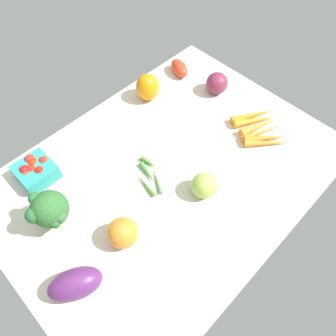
{
  "coord_description": "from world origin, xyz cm",
  "views": [
    {
      "loc": [
        38.39,
        38.43,
        85.45
      ],
      "look_at": [
        0.0,
        0.0,
        4.0
      ],
      "focal_mm": 34.22,
      "sensor_mm": 36.0,
      "label": 1
    }
  ],
  "objects_px": {
    "eggplant": "(75,284)",
    "heirloom_tomato_green": "(204,186)",
    "carrot_bunch": "(260,128)",
    "bell_pepper_orange": "(148,87)",
    "heirloom_tomato_orange": "(123,233)",
    "red_onion_center": "(217,83)",
    "berry_basket": "(35,171)",
    "broccoli_head": "(49,210)",
    "okra_pile": "(149,174)",
    "roma_tomato": "(179,68)"
  },
  "relations": [
    {
      "from": "berry_basket",
      "to": "roma_tomato",
      "type": "relative_size",
      "value": 1.11
    },
    {
      "from": "carrot_bunch",
      "to": "red_onion_center",
      "type": "bearing_deg",
      "value": -99.8
    },
    {
      "from": "red_onion_center",
      "to": "heirloom_tomato_green",
      "type": "relative_size",
      "value": 1.03
    },
    {
      "from": "roma_tomato",
      "to": "heirloom_tomato_green",
      "type": "relative_size",
      "value": 1.25
    },
    {
      "from": "bell_pepper_orange",
      "to": "carrot_bunch",
      "type": "bearing_deg",
      "value": 112.84
    },
    {
      "from": "heirloom_tomato_green",
      "to": "berry_basket",
      "type": "bearing_deg",
      "value": -51.47
    },
    {
      "from": "heirloom_tomato_green",
      "to": "bell_pepper_orange",
      "type": "distance_m",
      "value": 0.43
    },
    {
      "from": "heirloom_tomato_green",
      "to": "bell_pepper_orange",
      "type": "xyz_separation_m",
      "value": [
        -0.16,
        -0.41,
        0.01
      ]
    },
    {
      "from": "eggplant",
      "to": "bell_pepper_orange",
      "type": "xyz_separation_m",
      "value": [
        -0.58,
        -0.37,
        0.01
      ]
    },
    {
      "from": "broccoli_head",
      "to": "berry_basket",
      "type": "relative_size",
      "value": 1.28
    },
    {
      "from": "eggplant",
      "to": "heirloom_tomato_green",
      "type": "bearing_deg",
      "value": 20.98
    },
    {
      "from": "carrot_bunch",
      "to": "okra_pile",
      "type": "distance_m",
      "value": 0.41
    },
    {
      "from": "heirloom_tomato_green",
      "to": "heirloom_tomato_orange",
      "type": "height_order",
      "value": "heirloom_tomato_orange"
    },
    {
      "from": "carrot_bunch",
      "to": "heirloom_tomato_green",
      "type": "distance_m",
      "value": 0.32
    },
    {
      "from": "okra_pile",
      "to": "eggplant",
      "type": "height_order",
      "value": "eggplant"
    },
    {
      "from": "broccoli_head",
      "to": "berry_basket",
      "type": "height_order",
      "value": "broccoli_head"
    },
    {
      "from": "eggplant",
      "to": "heirloom_tomato_green",
      "type": "relative_size",
      "value": 1.73
    },
    {
      "from": "red_onion_center",
      "to": "roma_tomato",
      "type": "height_order",
      "value": "red_onion_center"
    },
    {
      "from": "eggplant",
      "to": "roma_tomato",
      "type": "bearing_deg",
      "value": 52.63
    },
    {
      "from": "carrot_bunch",
      "to": "berry_basket",
      "type": "xyz_separation_m",
      "value": [
        0.63,
        -0.37,
        0.02
      ]
    },
    {
      "from": "roma_tomato",
      "to": "berry_basket",
      "type": "bearing_deg",
      "value": 110.81
    },
    {
      "from": "okra_pile",
      "to": "broccoli_head",
      "type": "xyz_separation_m",
      "value": [
        0.29,
        -0.07,
        0.08
      ]
    },
    {
      "from": "bell_pepper_orange",
      "to": "red_onion_center",
      "type": "bearing_deg",
      "value": 142.57
    },
    {
      "from": "red_onion_center",
      "to": "heirloom_tomato_orange",
      "type": "relative_size",
      "value": 0.94
    },
    {
      "from": "red_onion_center",
      "to": "eggplant",
      "type": "xyz_separation_m",
      "value": [
        0.78,
        0.22,
        -0.0
      ]
    },
    {
      "from": "eggplant",
      "to": "heirloom_tomato_orange",
      "type": "relative_size",
      "value": 1.58
    },
    {
      "from": "heirloom_tomato_orange",
      "to": "heirloom_tomato_green",
      "type": "bearing_deg",
      "value": 168.31
    },
    {
      "from": "broccoli_head",
      "to": "eggplant",
      "type": "xyz_separation_m",
      "value": [
        0.06,
        0.18,
        -0.05
      ]
    },
    {
      "from": "eggplant",
      "to": "heirloom_tomato_orange",
      "type": "height_order",
      "value": "heirloom_tomato_orange"
    },
    {
      "from": "berry_basket",
      "to": "red_onion_center",
      "type": "bearing_deg",
      "value": 167.92
    },
    {
      "from": "okra_pile",
      "to": "eggplant",
      "type": "relative_size",
      "value": 1.03
    },
    {
      "from": "red_onion_center",
      "to": "eggplant",
      "type": "relative_size",
      "value": 0.6
    },
    {
      "from": "broccoli_head",
      "to": "red_onion_center",
      "type": "bearing_deg",
      "value": -177.47
    },
    {
      "from": "eggplant",
      "to": "heirloom_tomato_green",
      "type": "xyz_separation_m",
      "value": [
        -0.43,
        0.04,
        0.0
      ]
    },
    {
      "from": "red_onion_center",
      "to": "berry_basket",
      "type": "bearing_deg",
      "value": -12.08
    },
    {
      "from": "carrot_bunch",
      "to": "bell_pepper_orange",
      "type": "relative_size",
      "value": 2.18
    },
    {
      "from": "okra_pile",
      "to": "bell_pepper_orange",
      "type": "bearing_deg",
      "value": -132.45
    },
    {
      "from": "heirloom_tomato_green",
      "to": "roma_tomato",
      "type": "bearing_deg",
      "value": -128.47
    },
    {
      "from": "red_onion_center",
      "to": "heirloom_tomato_green",
      "type": "bearing_deg",
      "value": 35.31
    },
    {
      "from": "broccoli_head",
      "to": "bell_pepper_orange",
      "type": "xyz_separation_m",
      "value": [
        -0.52,
        -0.19,
        -0.03
      ]
    },
    {
      "from": "red_onion_center",
      "to": "eggplant",
      "type": "bearing_deg",
      "value": 15.4
    },
    {
      "from": "bell_pepper_orange",
      "to": "berry_basket",
      "type": "bearing_deg",
      "value": 1.16
    },
    {
      "from": "bell_pepper_orange",
      "to": "heirloom_tomato_orange",
      "type": "relative_size",
      "value": 1.19
    },
    {
      "from": "bell_pepper_orange",
      "to": "broccoli_head",
      "type": "bearing_deg",
      "value": 19.65
    },
    {
      "from": "berry_basket",
      "to": "okra_pile",
      "type": "bearing_deg",
      "value": 135.07
    },
    {
      "from": "broccoli_head",
      "to": "red_onion_center",
      "type": "height_order",
      "value": "broccoli_head"
    },
    {
      "from": "carrot_bunch",
      "to": "berry_basket",
      "type": "relative_size",
      "value": 2.06
    },
    {
      "from": "broccoli_head",
      "to": "eggplant",
      "type": "relative_size",
      "value": 1.02
    },
    {
      "from": "eggplant",
      "to": "carrot_bunch",
      "type": "bearing_deg",
      "value": 24.9
    },
    {
      "from": "heirloom_tomato_green",
      "to": "bell_pepper_orange",
      "type": "height_order",
      "value": "bell_pepper_orange"
    }
  ]
}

